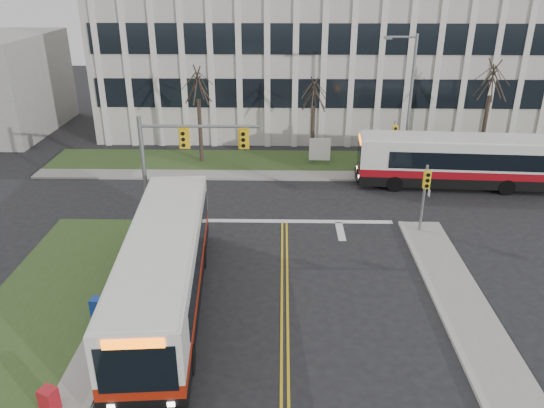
{
  "coord_description": "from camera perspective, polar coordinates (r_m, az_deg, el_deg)",
  "views": [
    {
      "loc": [
        -0.15,
        -18.41,
        12.85
      ],
      "look_at": [
        -0.65,
        6.06,
        2.0
      ],
      "focal_mm": 35.0,
      "sensor_mm": 36.0,
      "label": 1
    }
  ],
  "objects": [
    {
      "name": "building_lawn",
      "position": [
        38.93,
        8.74,
        4.45
      ],
      "size": [
        44.0,
        5.0,
        0.12
      ],
      "primitive_type": "cube",
      "color": "#33491F",
      "rests_on": "ground"
    },
    {
      "name": "signal_pole_near",
      "position": [
        28.31,
        16.14,
        1.49
      ],
      "size": [
        0.34,
        0.39,
        3.8
      ],
      "color": "slate",
      "rests_on": "ground"
    },
    {
      "name": "tree_left",
      "position": [
        37.6,
        -7.99,
        12.44
      ],
      "size": [
        1.8,
        1.8,
        7.7
      ],
      "color": "#42352B",
      "rests_on": "ground"
    },
    {
      "name": "tree_mid",
      "position": [
        37.53,
        4.52,
        11.58
      ],
      "size": [
        1.8,
        1.8,
        6.82
      ],
      "color": "#42352B",
      "rests_on": "ground"
    },
    {
      "name": "signal_pole_far",
      "position": [
        36.11,
        12.95,
        6.65
      ],
      "size": [
        0.34,
        0.39,
        3.8
      ],
      "color": "slate",
      "rests_on": "ground"
    },
    {
      "name": "ground",
      "position": [
        22.45,
        1.37,
        -11.01
      ],
      "size": [
        120.0,
        120.0,
        0.0
      ],
      "primitive_type": "plane",
      "color": "black",
      "rests_on": "ground"
    },
    {
      "name": "newspaper_box_blue",
      "position": [
        22.61,
        -18.2,
        -10.66
      ],
      "size": [
        0.54,
        0.5,
        0.95
      ],
      "primitive_type": "cube",
      "rotation": [
        0.0,
        0.0,
        -0.11
      ],
      "color": "#163799",
      "rests_on": "ground"
    },
    {
      "name": "office_building",
      "position": [
        49.16,
        7.45,
        15.71
      ],
      "size": [
        40.0,
        16.0,
        12.0
      ],
      "primitive_type": "cube",
      "color": "beige",
      "rests_on": "ground"
    },
    {
      "name": "newspaper_box_red",
      "position": [
        19.03,
        -22.83,
        -18.97
      ],
      "size": [
        0.64,
        0.61,
        0.95
      ],
      "primitive_type": "cube",
      "rotation": [
        0.0,
        0.0,
        -0.4
      ],
      "color": "#AA151F",
      "rests_on": "ground"
    },
    {
      "name": "tree_right",
      "position": [
        39.68,
        22.57,
        12.06
      ],
      "size": [
        1.8,
        1.8,
        8.25
      ],
      "color": "#42352B",
      "rests_on": "ground"
    },
    {
      "name": "mast_arm_signal",
      "position": [
        27.53,
        -10.39,
        5.32
      ],
      "size": [
        6.11,
        0.38,
        6.2
      ],
      "color": "slate",
      "rests_on": "ground"
    },
    {
      "name": "bus_cross",
      "position": [
        35.74,
        19.07,
        4.24
      ],
      "size": [
        12.25,
        3.4,
        3.23
      ],
      "primitive_type": null,
      "rotation": [
        0.0,
        0.0,
        -1.64
      ],
      "color": "silver",
      "rests_on": "ground"
    },
    {
      "name": "directory_sign",
      "position": [
        37.85,
        5.16,
        5.84
      ],
      "size": [
        1.5,
        0.12,
        2.0
      ],
      "color": "slate",
      "rests_on": "ground"
    },
    {
      "name": "sidewalk_west",
      "position": [
        19.75,
        -20.51,
        -18.27
      ],
      "size": [
        1.2,
        26.0,
        0.14
      ],
      "primitive_type": "cube",
      "color": "#9E9B93",
      "rests_on": "ground"
    },
    {
      "name": "sidewalk_cross",
      "position": [
        36.33,
        9.26,
        2.99
      ],
      "size": [
        44.0,
        1.6,
        0.14
      ],
      "primitive_type": "cube",
      "color": "#9E9B93",
      "rests_on": "ground"
    },
    {
      "name": "streetlight",
      "position": [
        36.38,
        14.41,
        11.03
      ],
      "size": [
        2.15,
        0.25,
        9.2
      ],
      "color": "slate",
      "rests_on": "ground"
    },
    {
      "name": "bus_main",
      "position": [
        22.0,
        -11.42,
        -7.11
      ],
      "size": [
        3.73,
        12.82,
        3.37
      ],
      "primitive_type": null,
      "rotation": [
        0.0,
        0.0,
        0.08
      ],
      "color": "silver",
      "rests_on": "ground"
    },
    {
      "name": "sidewalk_east",
      "position": [
        20.04,
        24.62,
        -18.36
      ],
      "size": [
        2.0,
        26.0,
        0.14
      ],
      "primitive_type": "cube",
      "color": "#9E9B93",
      "rests_on": "ground"
    }
  ]
}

